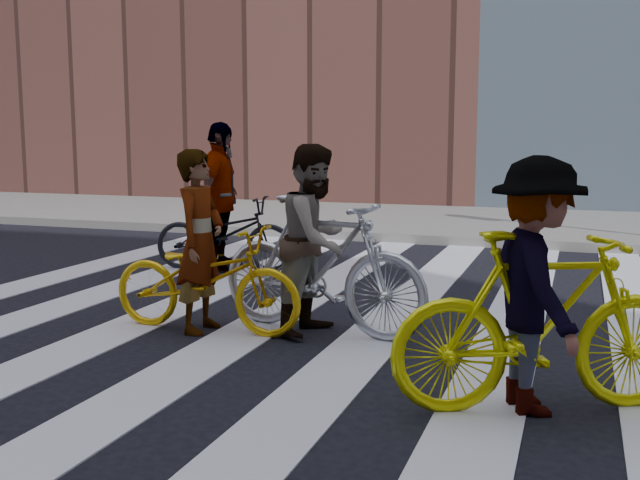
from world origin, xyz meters
The scene contains 11 objects.
ground centered at (0.00, 0.00, 0.00)m, with size 100.00×100.00×0.00m, color black.
sidewalk_far centered at (0.00, 7.50, 0.07)m, with size 100.00×5.00×0.15m, color gray.
zebra_crosswalk centered at (0.00, 0.00, 0.01)m, with size 8.25×10.00×0.01m.
bike_yellow_left centered at (-0.91, -0.83, 0.47)m, with size 0.63×1.81×0.95m, color yellow.
bike_silver_mid centered at (0.07, -0.54, 0.61)m, with size 0.57×2.02×1.21m, color silver.
bike_yellow_right centered at (1.99, -1.87, 0.58)m, with size 0.54×1.93×1.16m, color #E7E80C.
bike_dark_rear centered at (-2.10, 1.92, 0.48)m, with size 0.64×1.83×0.96m, color black.
rider_left centered at (-0.96, -0.83, 0.81)m, with size 0.59×0.39×1.62m, color slate.
rider_mid centered at (0.02, -0.54, 0.83)m, with size 0.81×0.63×1.66m, color slate.
rider_right centered at (1.94, -1.87, 0.81)m, with size 1.04×0.60×1.62m, color slate.
rider_rear centered at (-2.15, 1.92, 0.95)m, with size 1.11×0.46×1.90m, color slate.
Camera 1 is at (2.18, -6.63, 1.75)m, focal length 42.00 mm.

